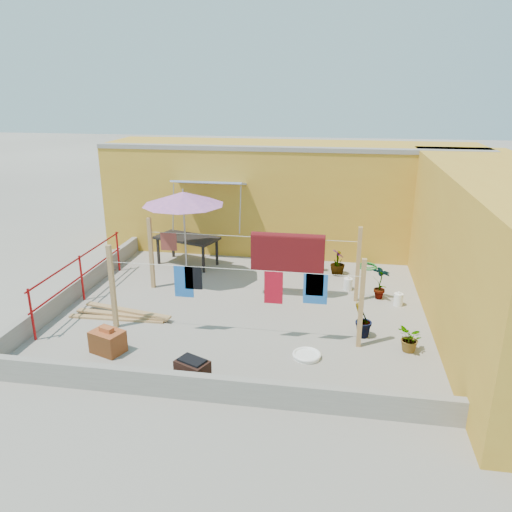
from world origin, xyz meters
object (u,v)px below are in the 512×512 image
Objects in this scene: white_basin at (307,355)px; water_jug_b at (398,299)px; brick_stack at (108,341)px; patio_umbrella at (183,199)px; outdoor_table at (187,240)px; water_jug_a at (348,284)px; green_hose at (367,266)px; brazier at (193,372)px; plant_back_a at (309,257)px.

white_basin is 1.61× the size of water_jug_b.
brick_stack is 3.76m from white_basin.
patio_umbrella is at bearing 135.09° from white_basin.
outdoor_table reaches higher than brick_stack.
patio_umbrella is at bearing -178.05° from water_jug_a.
water_jug_a is at bearing 146.41° from water_jug_b.
water_jug_b is at bearing -6.71° from patio_umbrella.
white_basin is at bearing -104.53° from green_hose.
outdoor_table is at bearing 128.68° from white_basin.
brick_stack is 1.11× the size of brazier.
brick_stack is 6.19m from plant_back_a.
outdoor_table is 5.03m from brick_stack.
brick_stack is 2.06m from brazier.
outdoor_table is at bearing 161.16° from water_jug_b.
plant_back_a is at bearing 24.84° from patio_umbrella.
outdoor_table is 5.93m from white_basin.
brick_stack reaches higher than brazier.
plant_back_a is (3.05, 1.41, -1.82)m from patio_umbrella.
outdoor_table is 5.73× the size of water_jug_b.
patio_umbrella is 4.57m from water_jug_a.
green_hose is (0.56, 1.73, -0.11)m from water_jug_a.
brazier is 1.87× the size of water_jug_a.
water_jug_b is (3.76, 3.88, -0.09)m from brazier.
patio_umbrella is 5.64m from water_jug_b.
brick_stack is at bearing -132.34° from green_hose.
patio_umbrella reaches higher than white_basin.
water_jug_a reaches higher than water_jug_b.
outdoor_table is (-0.37, 1.29, -1.45)m from patio_umbrella.
patio_umbrella is 3.44× the size of brick_stack.
water_jug_a is (4.52, 3.85, -0.07)m from brick_stack.
patio_umbrella reaches higher than outdoor_table.
brick_stack is 1.31× the size of white_basin.
patio_umbrella is at bearing -158.15° from green_hose.
outdoor_table is at bearing -178.02° from plant_back_a.
brick_stack is 0.99× the size of plant_back_a.
brazier is at bearing -22.70° from brick_stack.
brick_stack is (-0.06, -5.00, -0.51)m from outdoor_table.
brazier is 5.41m from water_jug_b.
plant_back_a reaches higher than water_jug_a.
brick_stack is 2.06× the size of water_jug_a.
water_jug_b is 2.98m from plant_back_a.
patio_umbrella is 5.14m from white_basin.
brick_stack reaches higher than green_hose.
outdoor_table reaches higher than brazier.
brazier is 2.20m from white_basin.
plant_back_a is at bearing 1.98° from outdoor_table.
water_jug_a is (0.78, 3.44, 0.10)m from white_basin.
outdoor_table is at bearing 107.61° from brazier.
brazier is 0.90× the size of plant_back_a.
water_jug_b is (5.65, 3.09, -0.08)m from brick_stack.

